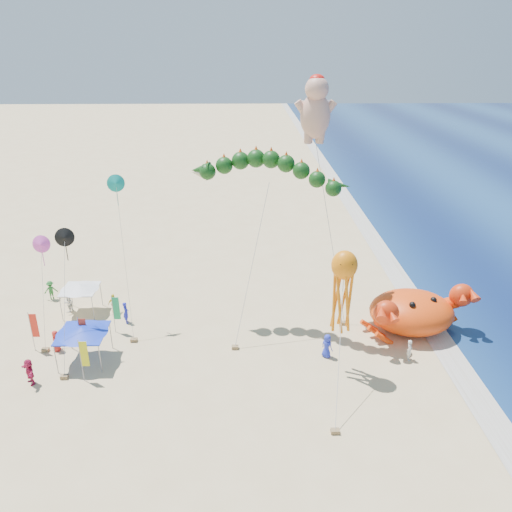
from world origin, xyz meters
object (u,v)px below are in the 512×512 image
(crab_inflatable, at_px, (412,311))
(octopus_kite, at_px, (343,285))
(dragon_kite, at_px, (267,175))
(canopy_white, at_px, (80,287))
(cherub_kite, at_px, (316,108))
(canopy_blue, at_px, (82,331))

(crab_inflatable, relative_size, octopus_kite, 1.00)
(dragon_kite, bearing_deg, canopy_white, 174.90)
(canopy_white, bearing_deg, cherub_kite, 3.39)
(dragon_kite, height_order, canopy_white, dragon_kite)
(canopy_blue, relative_size, canopy_white, 1.16)
(crab_inflatable, height_order, dragon_kite, dragon_kite)
(dragon_kite, relative_size, cherub_kite, 0.71)
(dragon_kite, distance_m, canopy_blue, 17.08)
(dragon_kite, relative_size, octopus_kite, 1.51)
(octopus_kite, bearing_deg, canopy_white, 157.88)
(crab_inflatable, relative_size, dragon_kite, 0.67)
(canopy_blue, height_order, canopy_white, same)
(dragon_kite, bearing_deg, canopy_blue, -157.42)
(octopus_kite, relative_size, canopy_white, 2.87)
(dragon_kite, relative_size, canopy_white, 4.33)
(cherub_kite, height_order, canopy_white, cherub_kite)
(crab_inflatable, xyz_separation_m, cherub_kite, (-7.61, 4.43, 14.73))
(octopus_kite, distance_m, canopy_blue, 18.22)
(cherub_kite, bearing_deg, crab_inflatable, -30.23)
(canopy_blue, distance_m, canopy_white, 7.14)
(crab_inflatable, xyz_separation_m, dragon_kite, (-11.29, 1.95, 10.33))
(dragon_kite, distance_m, octopus_kite, 9.95)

